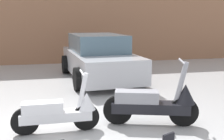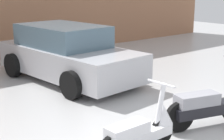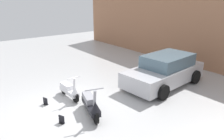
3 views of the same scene
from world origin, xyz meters
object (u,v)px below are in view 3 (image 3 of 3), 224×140
placard_near_right_scooter (62,120)px  placard_near_left_scooter (45,102)px  scooter_front_right (91,104)px  car_rear_left (165,71)px  scooter_front_left (70,90)px

placard_near_right_scooter → placard_near_left_scooter: bearing=177.2°
placard_near_left_scooter → placard_near_right_scooter: size_ratio=1.00×
placard_near_left_scooter → scooter_front_right: bearing=28.7°
scooter_front_right → placard_near_right_scooter: bearing=-82.7°
placard_near_left_scooter → car_rear_left: bearing=74.3°
scooter_front_right → placard_near_left_scooter: 1.87m
scooter_front_right → placard_near_right_scooter: 1.01m
scooter_front_left → scooter_front_right: 1.55m
scooter_front_right → scooter_front_left: bearing=-164.4°
scooter_front_left → car_rear_left: 4.08m
scooter_front_left → scooter_front_right: size_ratio=0.89×
car_rear_left → placard_near_right_scooter: car_rear_left is taller
placard_near_left_scooter → placard_near_right_scooter: bearing=-2.8°
car_rear_left → placard_near_left_scooter: bearing=-20.1°
scooter_front_right → car_rear_left: 3.92m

